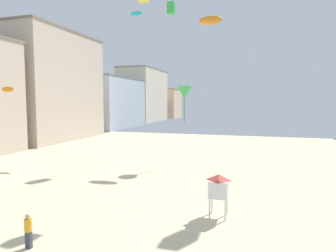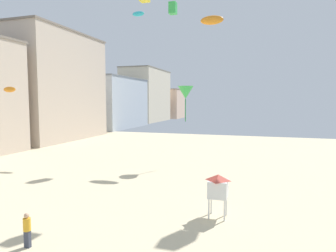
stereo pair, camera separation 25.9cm
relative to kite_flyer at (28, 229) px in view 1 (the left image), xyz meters
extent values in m
cube|color=#C6B29E|center=(-26.96, 33.63, 8.29)|extent=(13.60, 19.26, 18.42)
cube|color=slate|center=(-26.96, 33.63, 17.66)|extent=(13.87, 19.64, 0.30)
cube|color=#ADB7C1|center=(-26.96, 57.63, 5.31)|extent=(12.19, 20.95, 12.46)
cube|color=slate|center=(-26.96, 57.63, 11.69)|extent=(12.43, 21.37, 0.30)
cube|color=beige|center=(-26.96, 82.54, 7.62)|extent=(10.21, 21.82, 17.08)
cube|color=gray|center=(-26.96, 82.54, 16.31)|extent=(10.42, 22.26, 0.30)
cube|color=beige|center=(-26.96, 102.75, 4.71)|extent=(13.30, 12.17, 11.25)
cube|color=#89715E|center=(-26.96, 102.75, 10.48)|extent=(13.56, 12.41, 0.30)
cube|color=#383D4C|center=(0.00, 0.00, -0.52)|extent=(0.28, 0.18, 0.80)
cylinder|color=gold|center=(0.00, 0.00, 0.18)|extent=(0.34, 0.34, 0.60)
sphere|color=tan|center=(0.00, 0.00, 0.60)|extent=(0.24, 0.24, 0.24)
cylinder|color=white|center=(7.48, 5.84, -0.32)|extent=(0.10, 0.10, 1.20)
cylinder|color=white|center=(8.38, 5.84, -0.32)|extent=(0.10, 0.10, 1.20)
cylinder|color=white|center=(7.48, 6.74, -0.32)|extent=(0.10, 0.10, 1.20)
cylinder|color=white|center=(8.38, 6.74, -0.32)|extent=(0.10, 0.10, 1.20)
cube|color=white|center=(7.93, 6.29, 0.78)|extent=(1.10, 1.10, 1.00)
pyramid|color=#D14C3D|center=(7.93, 6.29, 1.46)|extent=(1.10, 1.10, 0.35)
cube|color=green|center=(-0.05, 23.71, 16.82)|extent=(0.86, 0.86, 1.34)
ellipsoid|color=orange|center=(-11.01, 10.11, 6.91)|extent=(1.29, 0.36, 0.50)
ellipsoid|color=orange|center=(4.61, 23.60, 15.04)|extent=(2.63, 0.73, 1.02)
cone|color=green|center=(2.52, 19.83, 6.79)|extent=(1.65, 1.65, 1.35)
cylinder|color=#277C35|center=(2.52, 19.83, 4.91)|extent=(0.09, 0.09, 2.40)
ellipsoid|color=#2DB7CC|center=(-5.15, 25.29, 17.04)|extent=(1.62, 0.45, 0.63)
camera|label=1|loc=(9.99, -10.72, 5.88)|focal=31.58mm
camera|label=2|loc=(10.24, -10.64, 5.88)|focal=31.58mm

